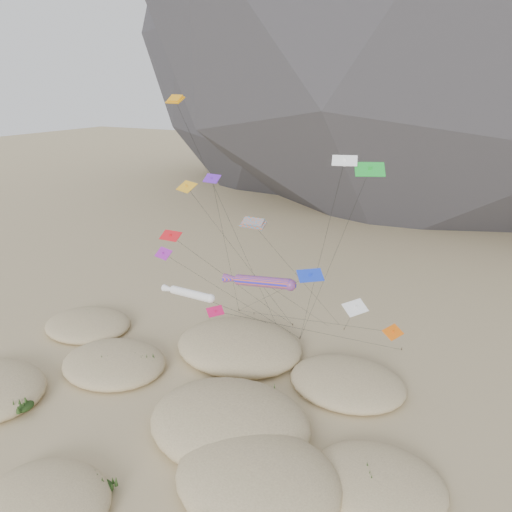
# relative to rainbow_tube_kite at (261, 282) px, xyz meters

# --- Properties ---
(ground) EXTENTS (500.00, 500.00, 0.00)m
(ground) POSITION_rel_rainbow_tube_kite_xyz_m (-4.96, -8.56, -12.57)
(ground) COLOR #CCB789
(ground) RESTS_ON ground
(dunes) EXTENTS (51.24, 37.44, 3.97)m
(dunes) POSITION_rel_rainbow_tube_kite_xyz_m (-5.52, -4.09, -11.85)
(dunes) COLOR #CCB789
(dunes) RESTS_ON ground
(dune_grass) EXTENTS (43.66, 27.70, 1.57)m
(dune_grass) POSITION_rel_rainbow_tube_kite_xyz_m (-5.54, -5.00, -11.71)
(dune_grass) COLOR black
(dune_grass) RESTS_ON ground
(kite_stakes) EXTENTS (22.50, 7.00, 0.30)m
(kite_stakes) POSITION_rel_rainbow_tube_kite_xyz_m (-1.37, 14.81, -12.42)
(kite_stakes) COLOR #3F2D1E
(kite_stakes) RESTS_ON ground
(rainbow_tube_kite) EXTENTS (7.55, 18.57, 13.42)m
(rainbow_tube_kite) POSITION_rel_rainbow_tube_kite_xyz_m (0.00, 0.00, 0.00)
(rainbow_tube_kite) COLOR #E75B18
(rainbow_tube_kite) RESTS_ON ground
(white_tube_kite) EXTENTS (6.58, 18.16, 11.83)m
(white_tube_kite) POSITION_rel_rainbow_tube_kite_xyz_m (-6.21, -2.73, -1.40)
(white_tube_kite) COLOR white
(white_tube_kite) RESTS_ON ground
(orange_parafoil) EXTENTS (8.55, 10.70, 28.88)m
(orange_parafoil) POSITION_rel_rainbow_tube_kite_xyz_m (-12.41, 5.31, 15.42)
(orange_parafoil) COLOR orange
(orange_parafoil) RESTS_ON ground
(multi_parafoil) EXTENTS (4.38, 18.69, 18.26)m
(multi_parafoil) POSITION_rel_rainbow_tube_kite_xyz_m (-1.26, 1.19, 5.00)
(multi_parafoil) COLOR #FD581A
(multi_parafoil) RESTS_ON ground
(delta_kites) EXTENTS (27.98, 22.15, 23.85)m
(delta_kites) POSITION_rel_rainbow_tube_kite_xyz_m (-0.26, 2.63, 3.64)
(delta_kites) COLOR purple
(delta_kites) RESTS_ON ground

